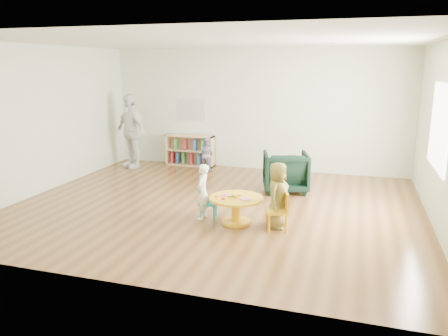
% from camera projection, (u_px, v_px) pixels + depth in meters
% --- Properties ---
extents(room, '(7.10, 7.00, 2.80)m').
position_uv_depth(room, '(216.00, 97.00, 7.26)').
color(room, brown).
rests_on(room, ground).
extents(activity_table, '(0.84, 0.84, 0.46)m').
position_uv_depth(activity_table, '(236.00, 205.00, 6.80)').
color(activity_table, '#EDA913').
rests_on(activity_table, ground).
extents(kid_chair_left, '(0.30, 0.30, 0.50)m').
position_uv_depth(kid_chair_left, '(206.00, 202.00, 7.04)').
color(kid_chair_left, '#18887F').
rests_on(kid_chair_left, ground).
extents(kid_chair_right, '(0.40, 0.40, 0.60)m').
position_uv_depth(kid_chair_right, '(280.00, 209.00, 6.51)').
color(kid_chair_right, '#EDA913').
rests_on(kid_chair_right, ground).
extents(bookshelf, '(1.20, 0.30, 0.75)m').
position_uv_depth(bookshelf, '(190.00, 151.00, 10.74)').
color(bookshelf, tan).
rests_on(bookshelf, ground).
extents(alphabet_poster, '(0.74, 0.01, 0.54)m').
position_uv_depth(alphabet_poster, '(192.00, 110.00, 10.62)').
color(alphabet_poster, silver).
rests_on(alphabet_poster, ground).
extents(armchair, '(1.03, 1.05, 0.78)m').
position_uv_depth(armchair, '(286.00, 172.00, 8.51)').
color(armchair, black).
rests_on(armchair, ground).
extents(child_left, '(0.22, 0.33, 0.90)m').
position_uv_depth(child_left, '(202.00, 192.00, 6.96)').
color(child_left, white).
rests_on(child_left, ground).
extents(child_right, '(0.40, 0.54, 1.02)m').
position_uv_depth(child_right, '(278.00, 195.00, 6.57)').
color(child_right, gold).
rests_on(child_right, ground).
extents(toddler, '(0.45, 0.38, 0.79)m').
position_uv_depth(toddler, '(207.00, 154.00, 10.16)').
color(toddler, '#1D1D48').
rests_on(toddler, ground).
extents(adult_caretaker, '(1.12, 0.86, 1.77)m').
position_uv_depth(adult_caretaker, '(131.00, 131.00, 10.41)').
color(adult_caretaker, white).
rests_on(adult_caretaker, ground).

